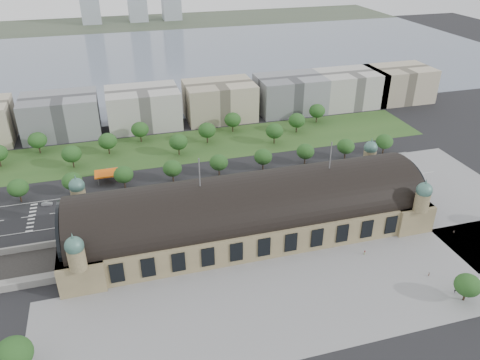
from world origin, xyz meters
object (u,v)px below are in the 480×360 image
object	(u,v)px
pedestrian_1	(429,274)
traffic_car_3	(178,192)
parked_car_5	(119,220)
traffic_car_5	(299,171)
parked_car_6	(166,216)
parked_car_3	(127,217)
parked_car_1	(125,217)
pedestrian_4	(455,292)
petrol_station	(111,173)
parked_car_4	(178,209)
bus_west	(219,199)
parked_car_0	(86,223)
pedestrian_2	(454,232)
van_south	(479,284)
pedestrian_0	(365,253)
parked_car_2	(142,215)
bus_east	(264,192)
traffic_car_2	(132,206)
bus_mid	(227,193)
traffic_car_1	(47,204)

from	to	relation	value
pedestrian_1	traffic_car_3	bearing A→B (deg)	55.38
traffic_car_3	parked_car_5	world-z (taller)	traffic_car_3
traffic_car_5	parked_car_6	size ratio (longest dim) A/B	0.86
traffic_car_5	parked_car_3	size ratio (longest dim) A/B	1.16
parked_car_1	pedestrian_4	distance (m)	135.98
petrol_station	parked_car_4	distance (m)	49.02
traffic_car_5	bus_west	xyz separation A→B (m)	(-48.12, -18.05, 0.81)
parked_car_0	pedestrian_2	size ratio (longest dim) A/B	2.57
parked_car_6	parked_car_3	bearing A→B (deg)	-139.75
parked_car_6	van_south	xyz separation A→B (m)	(102.09, -76.91, 0.56)
bus_west	van_south	size ratio (longest dim) A/B	1.69
traffic_car_3	pedestrian_0	bearing A→B (deg)	-141.48
parked_car_3	parked_car_2	bearing A→B (deg)	63.56
parked_car_3	van_south	world-z (taller)	van_south
parked_car_1	bus_east	size ratio (longest dim) A/B	0.48
parked_car_1	pedestrian_1	world-z (taller)	pedestrian_1
traffic_car_5	pedestrian_0	world-z (taller)	pedestrian_0
parked_car_1	traffic_car_2	bearing A→B (deg)	121.17
parked_car_4	pedestrian_1	size ratio (longest dim) A/B	2.80
parked_car_2	bus_east	size ratio (longest dim) A/B	0.42
parked_car_3	bus_east	size ratio (longest dim) A/B	0.35
pedestrian_0	pedestrian_2	size ratio (longest dim) A/B	1.03
traffic_car_3	parked_car_2	distance (m)	24.54
bus_mid	pedestrian_4	world-z (taller)	bus_mid
petrol_station	bus_west	distance (m)	60.87
petrol_station	parked_car_4	world-z (taller)	petrol_station
traffic_car_2	pedestrian_4	bearing A→B (deg)	57.55
parked_car_3	bus_east	xyz separation A→B (m)	(65.23, 2.13, 0.92)
petrol_station	parked_car_4	size ratio (longest dim) A/B	2.99
traffic_car_5	bus_east	world-z (taller)	bus_east
traffic_car_2	parked_car_1	world-z (taller)	parked_car_1
traffic_car_3	parked_car_1	bearing A→B (deg)	116.82
traffic_car_1	traffic_car_2	distance (m)	39.88
traffic_car_3	parked_car_6	xyz separation A→B (m)	(-8.62, -19.73, -0.02)
traffic_car_1	pedestrian_1	distance (m)	167.79
parked_car_2	van_south	world-z (taller)	van_south
pedestrian_0	pedestrian_2	bearing A→B (deg)	-15.76
parked_car_5	bus_east	distance (m)	68.84
parked_car_6	van_south	size ratio (longest dim) A/B	0.81
petrol_station	traffic_car_1	xyz separation A→B (m)	(-30.21, -19.00, -2.14)
pedestrian_4	traffic_car_1	bearing A→B (deg)	-81.38
petrol_station	parked_car_6	size ratio (longest dim) A/B	2.58
bus_west	bus_east	bearing A→B (deg)	-89.69
bus_west	pedestrian_4	size ratio (longest dim) A/B	7.02
parked_car_6	pedestrian_1	world-z (taller)	pedestrian_1
traffic_car_1	parked_car_3	bearing A→B (deg)	-114.91
pedestrian_0	bus_east	bearing A→B (deg)	93.97
van_south	pedestrian_1	size ratio (longest dim) A/B	4.01
parked_car_1	pedestrian_2	size ratio (longest dim) A/B	2.95
traffic_car_3	parked_car_6	bearing A→B (deg)	152.07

